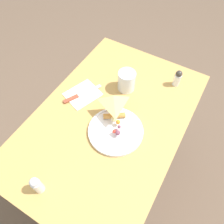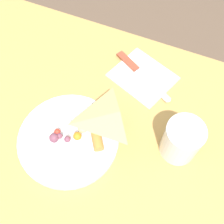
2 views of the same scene
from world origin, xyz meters
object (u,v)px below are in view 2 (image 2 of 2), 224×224
(dining_table, at_px, (98,147))
(napkin_folded, at_px, (143,77))
(butter_knife, at_px, (140,73))
(milk_glass, at_px, (181,141))
(plate_pizza, at_px, (70,138))

(dining_table, distance_m, napkin_folded, 0.24)
(dining_table, bearing_deg, butter_knife, 76.38)
(milk_glass, distance_m, napkin_folded, 0.23)
(plate_pizza, height_order, napkin_folded, plate_pizza)
(plate_pizza, xyz_separation_m, napkin_folded, (0.10, 0.25, -0.01))
(dining_table, bearing_deg, plate_pizza, -126.31)
(plate_pizza, bearing_deg, napkin_folded, 68.14)
(napkin_folded, relative_size, butter_knife, 1.02)
(dining_table, height_order, butter_knife, butter_knife)
(dining_table, distance_m, plate_pizza, 0.17)
(dining_table, xyz_separation_m, milk_glass, (0.20, 0.02, 0.19))
(napkin_folded, bearing_deg, plate_pizza, -111.86)
(dining_table, relative_size, plate_pizza, 4.11)
(plate_pizza, bearing_deg, milk_glass, 17.92)
(plate_pizza, height_order, butter_knife, plate_pizza)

